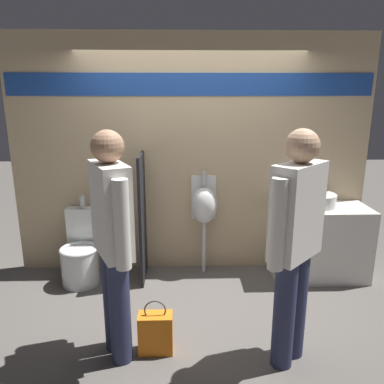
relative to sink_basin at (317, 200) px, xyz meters
The scene contains 11 objects.
ground_plane 1.71m from the sink_basin, 165.95° to the right, with size 16.00×16.00×0.00m, color #5B5651.
display_wall 1.50m from the sink_basin, behind, with size 4.06×0.07×2.70m.
sink_counter 0.49m from the sink_basin, 47.88° to the right, with size 1.04×0.55×0.83m.
sink_basin is the anchor object (origin of this frame).
cell_phone 0.32m from the sink_basin, 147.94° to the right, with size 0.07×0.14×0.01m.
divider_near_counter 1.96m from the sink_basin, behind, with size 0.03×0.52×1.43m.
urinal_near_counter 1.27m from the sink_basin, behind, with size 0.30×0.28×1.20m.
toilet 2.71m from the sink_basin, behind, with size 0.42×0.58×0.94m.
person_in_vest 1.61m from the sink_basin, 115.25° to the right, with size 0.49×0.48×1.83m.
person_with_lanyard 2.44m from the sink_basin, 146.50° to the right, with size 0.38×0.58×1.81m.
shopping_bag 2.31m from the sink_basin, 142.39° to the right, with size 0.28×0.15×0.47m.
Camera 1 is at (-0.10, -3.64, 2.06)m, focal length 35.00 mm.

